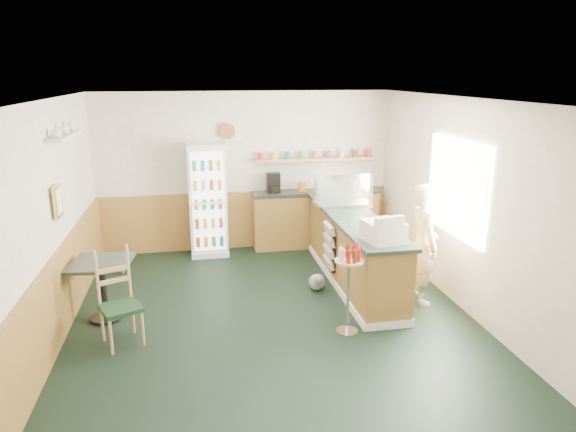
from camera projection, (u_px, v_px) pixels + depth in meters
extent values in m
plane|color=black|center=(274.00, 324.00, 6.33)|extent=(6.00, 6.00, 0.00)
cube|color=beige|center=(246.00, 171.00, 8.82)|extent=(5.00, 0.02, 2.70)
cube|color=beige|center=(43.00, 230.00, 5.53)|extent=(0.02, 6.00, 2.70)
cube|color=beige|center=(471.00, 209.00, 6.41)|extent=(0.02, 6.00, 2.70)
cube|color=silver|center=(272.00, 99.00, 5.60)|extent=(5.00, 6.00, 0.02)
cube|color=olive|center=(247.00, 220.00, 9.01)|extent=(4.98, 0.05, 1.00)
cube|color=olive|center=(56.00, 302.00, 5.76)|extent=(0.05, 5.98, 1.00)
cube|color=white|center=(457.00, 188.00, 6.63)|extent=(0.06, 1.45, 1.25)
cube|color=#D7B450|center=(58.00, 201.00, 5.96)|extent=(0.03, 0.32, 0.38)
cube|color=white|center=(65.00, 136.00, 6.25)|extent=(0.18, 1.20, 0.03)
cylinder|color=brown|center=(227.00, 131.00, 8.51)|extent=(0.26, 0.04, 0.26)
cube|color=olive|center=(353.00, 252.00, 7.46)|extent=(0.60, 2.95, 0.95)
cube|color=white|center=(352.00, 279.00, 7.58)|extent=(0.64, 2.97, 0.10)
cube|color=#28382E|center=(355.00, 218.00, 7.32)|extent=(0.68, 3.01, 0.05)
cube|color=olive|center=(316.00, 220.00, 9.07)|extent=(2.20, 0.38, 0.95)
cube|color=#28382E|center=(316.00, 192.00, 8.93)|extent=(2.24, 0.42, 0.05)
cube|color=tan|center=(315.00, 159.00, 8.85)|extent=(2.10, 0.22, 0.04)
cube|color=black|center=(273.00, 183.00, 8.74)|extent=(0.22, 0.18, 0.34)
cylinder|color=#B2664C|center=(261.00, 156.00, 8.66)|extent=(0.10, 0.10, 0.12)
cylinder|color=#B2664C|center=(275.00, 156.00, 8.71)|extent=(0.10, 0.10, 0.12)
cylinder|color=#B2664C|center=(288.00, 155.00, 8.75)|extent=(0.10, 0.10, 0.12)
cylinder|color=#B2664C|center=(302.00, 155.00, 8.79)|extent=(0.10, 0.10, 0.12)
cylinder|color=#B2664C|center=(315.00, 154.00, 8.83)|extent=(0.10, 0.10, 0.12)
cylinder|color=#B2664C|center=(329.00, 154.00, 8.87)|extent=(0.10, 0.10, 0.12)
cylinder|color=#B2664C|center=(342.00, 154.00, 8.92)|extent=(0.10, 0.10, 0.12)
cylinder|color=#B2664C|center=(355.00, 153.00, 8.96)|extent=(0.10, 0.10, 0.12)
cylinder|color=#B2664C|center=(368.00, 153.00, 9.00)|extent=(0.10, 0.10, 0.12)
cube|color=white|center=(208.00, 199.00, 8.59)|extent=(0.62, 0.44, 1.88)
cube|color=white|center=(208.00, 202.00, 8.37)|extent=(0.52, 0.02, 1.66)
cube|color=silver|center=(208.00, 203.00, 8.31)|extent=(0.56, 0.02, 1.72)
cube|color=silver|center=(342.00, 204.00, 7.90)|extent=(0.84, 0.44, 0.06)
cube|color=silver|center=(343.00, 189.00, 7.84)|extent=(0.82, 0.42, 0.42)
cube|color=beige|center=(383.00, 231.00, 6.23)|extent=(0.50, 0.52, 0.25)
imported|color=tan|center=(423.00, 244.00, 6.76)|extent=(0.40, 0.55, 1.62)
cylinder|color=silver|center=(347.00, 331.00, 6.13)|extent=(0.27, 0.27, 0.02)
cylinder|color=silver|center=(348.00, 297.00, 6.01)|extent=(0.04, 0.04, 0.89)
cylinder|color=tan|center=(349.00, 261.00, 5.89)|extent=(0.34, 0.34, 0.02)
cylinder|color=red|center=(358.00, 253.00, 5.90)|extent=(0.05, 0.05, 0.15)
cylinder|color=red|center=(354.00, 251.00, 5.95)|extent=(0.05, 0.05, 0.15)
cylinder|color=red|center=(347.00, 251.00, 5.97)|extent=(0.05, 0.05, 0.15)
cylinder|color=red|center=(342.00, 252.00, 5.94)|extent=(0.05, 0.05, 0.15)
cylinder|color=red|center=(340.00, 254.00, 5.87)|extent=(0.05, 0.05, 0.15)
cylinder|color=red|center=(343.00, 256.00, 5.81)|extent=(0.05, 0.05, 0.15)
cylinder|color=red|center=(348.00, 257.00, 5.77)|extent=(0.05, 0.05, 0.15)
cylinder|color=red|center=(355.00, 257.00, 5.78)|extent=(0.05, 0.05, 0.15)
cylinder|color=red|center=(358.00, 255.00, 5.83)|extent=(0.05, 0.05, 0.15)
cube|color=black|center=(330.00, 267.00, 7.50)|extent=(0.05, 0.42, 0.03)
cube|color=beige|center=(328.00, 262.00, 7.47)|extent=(0.09, 0.38, 0.14)
cube|color=black|center=(330.00, 256.00, 7.45)|extent=(0.05, 0.42, 0.03)
cube|color=beige|center=(329.00, 251.00, 7.43)|extent=(0.09, 0.38, 0.14)
cube|color=black|center=(330.00, 245.00, 7.40)|extent=(0.05, 0.42, 0.03)
cube|color=beige|center=(329.00, 240.00, 7.38)|extent=(0.09, 0.38, 0.14)
cube|color=black|center=(330.00, 233.00, 7.36)|extent=(0.05, 0.42, 0.03)
cube|color=beige|center=(329.00, 229.00, 7.34)|extent=(0.09, 0.38, 0.14)
cylinder|color=black|center=(107.00, 317.00, 6.46)|extent=(0.40, 0.40, 0.04)
cylinder|color=black|center=(104.00, 291.00, 6.36)|extent=(0.08, 0.08, 0.70)
cube|color=#28382E|center=(101.00, 263.00, 6.26)|extent=(0.78, 0.78, 0.04)
cube|color=black|center=(121.00, 308.00, 5.76)|extent=(0.54, 0.54, 0.05)
cylinder|color=tan|center=(104.00, 335.00, 5.62)|extent=(0.04, 0.04, 0.43)
cylinder|color=tan|center=(137.00, 332.00, 5.68)|extent=(0.04, 0.04, 0.43)
cylinder|color=tan|center=(109.00, 320.00, 5.95)|extent=(0.04, 0.04, 0.43)
cylinder|color=tan|center=(140.00, 318.00, 6.02)|extent=(0.04, 0.04, 0.43)
cube|color=tan|center=(120.00, 274.00, 5.84)|extent=(0.36, 0.18, 0.66)
sphere|color=gray|center=(317.00, 282.00, 7.30)|extent=(0.23, 0.23, 0.23)
sphere|color=gray|center=(319.00, 279.00, 7.16)|extent=(0.14, 0.14, 0.14)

